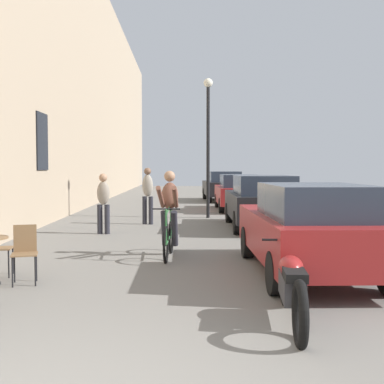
% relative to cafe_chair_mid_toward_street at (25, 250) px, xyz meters
% --- Properties ---
extents(building_facade_left, '(0.54, 68.00, 11.51)m').
position_rel_cafe_chair_mid_toward_street_xyz_m(building_facade_left, '(-2.02, 9.83, 5.23)').
color(building_facade_left, tan).
rests_on(building_facade_left, ground_plane).
extents(cafe_chair_mid_toward_street, '(0.46, 0.46, 0.89)m').
position_rel_cafe_chair_mid_toward_street_xyz_m(cafe_chair_mid_toward_street, '(0.00, 0.00, 0.00)').
color(cafe_chair_mid_toward_street, black).
rests_on(cafe_chair_mid_toward_street, ground_plane).
extents(cyclist_on_bicycle, '(0.52, 1.76, 1.74)m').
position_rel_cafe_chair_mid_toward_street_xyz_m(cyclist_on_bicycle, '(2.15, 2.22, 0.29)').
color(cyclist_on_bicycle, black).
rests_on(cyclist_on_bicycle, ground_plane).
extents(pedestrian_near, '(0.37, 0.28, 1.62)m').
position_rel_cafe_chair_mid_toward_street_xyz_m(pedestrian_near, '(0.31, 5.54, 0.39)').
color(pedestrian_near, '#26262D').
rests_on(pedestrian_near, ground_plane).
extents(pedestrian_mid, '(0.37, 0.29, 1.77)m').
position_rel_cafe_chair_mid_toward_street_xyz_m(pedestrian_mid, '(1.34, 7.74, 0.48)').
color(pedestrian_mid, '#26262D').
rests_on(pedestrian_mid, ground_plane).
extents(street_lamp, '(0.32, 0.32, 4.90)m').
position_rel_cafe_chair_mid_toward_street_xyz_m(street_lamp, '(3.33, 9.66, 2.59)').
color(street_lamp, black).
rests_on(street_lamp, ground_plane).
extents(parked_car_nearest, '(1.81, 4.25, 1.51)m').
position_rel_cafe_chair_mid_toward_street_xyz_m(parked_car_nearest, '(4.51, 0.50, 0.27)').
color(parked_car_nearest, maroon).
rests_on(parked_car_nearest, ground_plane).
extents(parked_car_second, '(1.92, 4.40, 1.55)m').
position_rel_cafe_chair_mid_toward_street_xyz_m(parked_car_second, '(4.73, 6.64, 0.29)').
color(parked_car_second, black).
rests_on(parked_car_second, ground_plane).
extents(parked_car_third, '(1.83, 4.23, 1.50)m').
position_rel_cafe_chair_mid_toward_street_xyz_m(parked_car_third, '(4.76, 12.63, 0.26)').
color(parked_car_third, maroon).
rests_on(parked_car_third, ground_plane).
extents(parked_car_fourth, '(1.99, 4.50, 1.58)m').
position_rel_cafe_chair_mid_toward_street_xyz_m(parked_car_fourth, '(4.59, 18.34, 0.30)').
color(parked_car_fourth, black).
rests_on(parked_car_fourth, ground_plane).
extents(parked_motorcycle, '(0.62, 2.14, 0.92)m').
position_rel_cafe_chair_mid_toward_street_xyz_m(parked_motorcycle, '(3.67, -1.94, -0.11)').
color(parked_motorcycle, black).
rests_on(parked_motorcycle, ground_plane).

